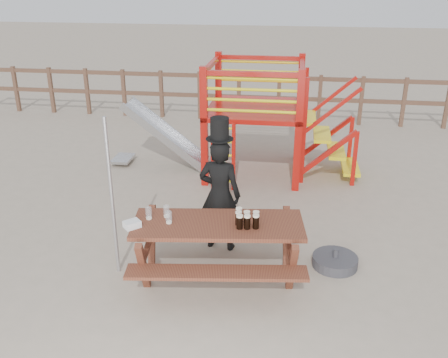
# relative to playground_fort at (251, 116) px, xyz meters

# --- Properties ---
(ground) EXTENTS (60.00, 60.00, 0.00)m
(ground) POSITION_rel_playground_fort_xyz_m (-0.12, -3.58, -1.07)
(ground) COLOR tan
(ground) RESTS_ON ground
(back_fence) EXTENTS (15.09, 0.09, 1.20)m
(back_fence) POSITION_rel_playground_fort_xyz_m (-0.12, 3.42, -0.34)
(back_fence) COLOR brown
(back_fence) RESTS_ON ground
(playground_fort) EXTENTS (4.71, 1.84, 2.10)m
(playground_fort) POSITION_rel_playground_fort_xyz_m (0.00, 0.00, 0.00)
(playground_fort) COLOR #B4120C
(playground_fort) RESTS_ON ground
(picnic_table) EXTENTS (2.19, 1.64, 0.79)m
(picnic_table) POSITION_rel_playground_fort_xyz_m (-0.03, -3.66, -0.58)
(picnic_table) COLOR brown
(picnic_table) RESTS_ON ground
(man_with_hat) EXTENTS (0.62, 0.45, 1.85)m
(man_with_hat) POSITION_rel_playground_fort_xyz_m (-0.13, -2.88, -0.24)
(man_with_hat) COLOR black
(man_with_hat) RESTS_ON ground
(metal_pole) EXTENTS (0.04, 0.04, 2.04)m
(metal_pole) POSITION_rel_playground_fort_xyz_m (-1.32, -3.67, -0.05)
(metal_pole) COLOR #B2B2B7
(metal_pole) RESTS_ON ground
(parasol_base) EXTENTS (0.59, 0.59, 0.25)m
(parasol_base) POSITION_rel_playground_fort_xyz_m (1.42, -3.15, -1.00)
(parasol_base) COLOR #39383E
(parasol_base) RESTS_ON ground
(paper_bag) EXTENTS (0.23, 0.23, 0.08)m
(paper_bag) POSITION_rel_playground_fort_xyz_m (-1.00, -3.92, -0.25)
(paper_bag) COLOR white
(paper_bag) RESTS_ON picnic_table
(stout_pints) EXTENTS (0.29, 0.26, 0.17)m
(stout_pints) POSITION_rel_playground_fort_xyz_m (0.30, -3.68, -0.20)
(stout_pints) COLOR black
(stout_pints) RESTS_ON picnic_table
(empty_glasses) EXTENTS (0.34, 0.23, 0.15)m
(empty_glasses) POSITION_rel_playground_fort_xyz_m (-0.72, -3.68, -0.22)
(empty_glasses) COLOR silver
(empty_glasses) RESTS_ON picnic_table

